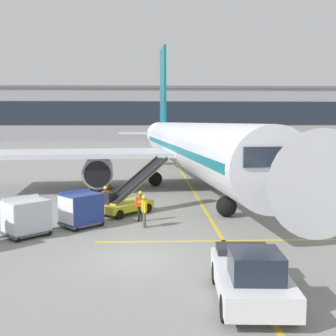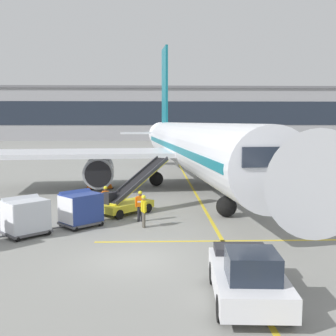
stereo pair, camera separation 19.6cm
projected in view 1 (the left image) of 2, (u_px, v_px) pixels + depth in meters
ground_plane at (134, 260)px, 16.75m from camera, size 600.00×600.00×0.00m
parked_airplane at (190, 146)px, 35.14m from camera, size 35.22×45.06×14.79m
belt_loader at (128, 199)px, 25.18m from camera, size 4.44×4.63×3.31m
baggage_cart_lead at (81, 208)px, 22.01m from camera, size 2.55×2.54×1.91m
baggage_cart_second at (26, 216)px, 20.19m from camera, size 2.55×2.54×1.91m
pushback_tug at (251, 276)px, 12.79m from camera, size 2.36×4.52×1.83m
ground_crew_by_loader at (106, 198)px, 24.77m from camera, size 0.55×0.34×1.74m
ground_crew_by_carts at (144, 209)px, 21.79m from camera, size 0.31×0.56×1.74m
ground_crew_marshaller at (140, 204)px, 23.10m from camera, size 0.56×0.31×1.74m
ground_crew_wingwalker at (94, 208)px, 22.06m from camera, size 0.37×0.54×1.74m
safety_cone_engine_keepout at (89, 185)px, 34.13m from camera, size 0.71×0.71×0.79m
safety_cone_wingtip at (109, 184)px, 34.49m from camera, size 0.66×0.66×0.75m
apron_guidance_line_lead_in at (192, 188)px, 34.72m from camera, size 0.20×110.00×0.01m
apron_guidance_line_stop_bar at (224, 241)px, 19.44m from camera, size 12.00×0.20×0.01m
terminal_building at (147, 114)px, 128.71m from camera, size 126.37×17.69×15.91m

